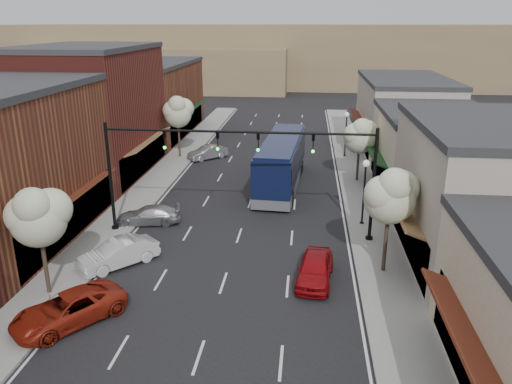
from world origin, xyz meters
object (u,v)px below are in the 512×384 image
(parked_car_b, at_px, (118,253))
(signal_mast_left, at_px, (146,162))
(tree_right_far, at_px, (360,135))
(lamp_post_far, at_px, (346,127))
(lamp_post_near, at_px, (365,182))
(coach_bus, at_px, (282,162))
(parked_car_c, at_px, (149,215))
(signal_mast_right, at_px, (333,167))
(tree_left_far, at_px, (178,111))
(tree_left_near, at_px, (38,215))
(red_hatchback, at_px, (315,269))
(parked_car_e, at_px, (208,152))
(tree_right_near, at_px, (391,194))
(parked_car_a, at_px, (69,309))

(parked_car_b, bearing_deg, signal_mast_left, 128.75)
(tree_right_far, height_order, lamp_post_far, tree_right_far)
(lamp_post_near, relative_size, lamp_post_far, 1.00)
(coach_bus, bearing_deg, parked_car_b, -114.54)
(signal_mast_left, relative_size, parked_car_c, 1.98)
(signal_mast_right, bearing_deg, parked_car_b, -158.22)
(coach_bus, bearing_deg, signal_mast_right, -67.24)
(tree_left_far, bearing_deg, lamp_post_near, -43.89)
(signal_mast_right, relative_size, lamp_post_far, 1.85)
(parked_car_c, bearing_deg, tree_left_near, -23.24)
(red_hatchback, bearing_deg, parked_car_e, 119.80)
(tree_right_far, relative_size, parked_car_b, 1.24)
(parked_car_b, bearing_deg, signal_mast_right, 65.24)
(signal_mast_left, distance_m, coach_bus, 13.14)
(parked_car_c, bearing_deg, parked_car_e, 166.60)
(tree_right_near, bearing_deg, parked_car_e, 122.22)
(signal_mast_right, distance_m, parked_car_e, 21.42)
(tree_left_near, height_order, parked_car_c, tree_left_near)
(tree_right_far, relative_size, tree_left_near, 0.95)
(coach_bus, bearing_deg, parked_car_a, -108.16)
(lamp_post_near, bearing_deg, tree_left_far, 136.11)
(signal_mast_right, bearing_deg, parked_car_e, 121.83)
(red_hatchback, distance_m, parked_car_c, 12.75)
(tree_right_near, relative_size, parked_car_a, 1.20)
(red_hatchback, relative_size, parked_car_b, 0.97)
(coach_bus, bearing_deg, tree_right_near, -62.64)
(tree_right_near, height_order, lamp_post_far, tree_right_near)
(red_hatchback, distance_m, parked_car_b, 10.69)
(signal_mast_left, distance_m, red_hatchback, 12.22)
(signal_mast_right, bearing_deg, signal_mast_left, 180.00)
(tree_left_near, relative_size, parked_car_b, 1.30)
(tree_right_far, distance_m, parked_car_a, 26.70)
(tree_left_near, height_order, parked_car_e, tree_left_near)
(lamp_post_near, bearing_deg, coach_bus, 126.20)
(lamp_post_far, xyz_separation_m, parked_car_e, (-13.28, -2.12, -2.35))
(parked_car_b, distance_m, parked_car_c, 5.99)
(coach_bus, height_order, parked_car_b, coach_bus)
(tree_left_near, bearing_deg, tree_right_near, 13.55)
(tree_right_near, relative_size, parked_car_b, 1.36)
(tree_right_near, distance_m, parked_car_a, 16.23)
(red_hatchback, bearing_deg, tree_left_far, 125.22)
(signal_mast_left, bearing_deg, red_hatchback, -27.34)
(lamp_post_far, distance_m, red_hatchback, 25.62)
(tree_left_near, xyz_separation_m, parked_car_a, (2.05, -2.14, -3.53))
(parked_car_c, bearing_deg, lamp_post_far, 132.20)
(signal_mast_left, bearing_deg, parked_car_a, -93.25)
(parked_car_b, bearing_deg, parked_car_a, -48.58)
(lamp_post_near, bearing_deg, parked_car_a, -137.79)
(tree_right_near, height_order, coach_bus, tree_right_near)
(lamp_post_near, xyz_separation_m, parked_car_a, (-14.00, -12.70, -2.31))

